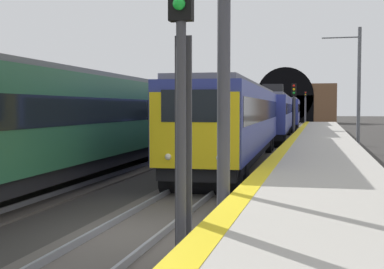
# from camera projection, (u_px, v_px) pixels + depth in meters

# --- Properties ---
(ground_plane) EXTENTS (320.00, 320.00, 0.00)m
(ground_plane) POSITION_uv_depth(u_px,v_px,m) (132.00, 237.00, 11.49)
(ground_plane) COLOR #302D2B
(platform_right) EXTENTS (112.00, 3.68, 1.01)m
(platform_right) POSITION_uv_depth(u_px,v_px,m) (320.00, 223.00, 10.52)
(platform_right) COLOR #ADA89E
(platform_right) RESTS_ON ground_plane
(platform_right_edge_strip) EXTENTS (112.00, 0.50, 0.01)m
(platform_right_edge_strip) POSITION_uv_depth(u_px,v_px,m) (242.00, 195.00, 10.87)
(platform_right_edge_strip) COLOR yellow
(platform_right_edge_strip) RESTS_ON platform_right
(track_main_line) EXTENTS (160.00, 2.68, 0.21)m
(track_main_line) POSITION_uv_depth(u_px,v_px,m) (132.00, 235.00, 11.49)
(track_main_line) COLOR #4C4742
(track_main_line) RESTS_ON ground_plane
(train_main_approaching) EXTENTS (60.25, 3.43, 4.77)m
(train_main_approaching) POSITION_uv_depth(u_px,v_px,m) (273.00, 114.00, 44.94)
(train_main_approaching) COLOR navy
(train_main_approaching) RESTS_ON ground_plane
(train_adjacent_platform) EXTENTS (42.31, 3.35, 5.01)m
(train_adjacent_platform) POSITION_uv_depth(u_px,v_px,m) (159.00, 115.00, 29.31)
(train_adjacent_platform) COLOR #235638
(train_adjacent_platform) RESTS_ON ground_plane
(railway_signal_near) EXTENTS (0.39, 0.38, 5.24)m
(railway_signal_near) POSITION_uv_depth(u_px,v_px,m) (181.00, 86.00, 8.43)
(railway_signal_near) COLOR #38383D
(railway_signal_near) RESTS_ON ground_plane
(railway_signal_mid) EXTENTS (0.39, 0.38, 4.80)m
(railway_signal_mid) POSITION_uv_depth(u_px,v_px,m) (294.00, 106.00, 43.97)
(railway_signal_mid) COLOR #38383D
(railway_signal_mid) RESTS_ON ground_plane
(railway_signal_far) EXTENTS (0.39, 0.38, 5.16)m
(railway_signal_far) POSITION_uv_depth(u_px,v_px,m) (305.00, 106.00, 77.94)
(railway_signal_far) COLOR #4C4C54
(railway_signal_far) RESTS_ON ground_plane
(tunnel_portal) EXTENTS (2.32, 18.45, 10.33)m
(tunnel_portal) POSITION_uv_depth(u_px,v_px,m) (285.00, 103.00, 97.49)
(tunnel_portal) COLOR brown
(tunnel_portal) RESTS_ON ground_plane
(catenary_mast_far) EXTENTS (0.22, 2.35, 7.69)m
(catenary_mast_far) POSITION_uv_depth(u_px,v_px,m) (358.00, 88.00, 32.15)
(catenary_mast_far) COLOR #595B60
(catenary_mast_far) RESTS_ON ground_plane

